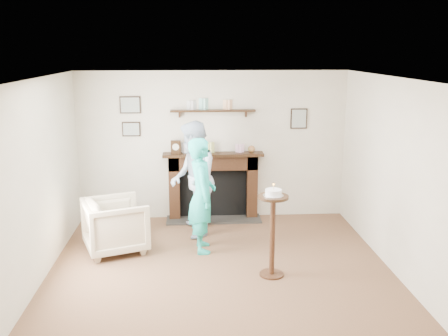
{
  "coord_description": "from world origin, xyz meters",
  "views": [
    {
      "loc": [
        -0.35,
        -5.76,
        2.85
      ],
      "look_at": [
        0.09,
        0.9,
        1.25
      ],
      "focal_mm": 40.0,
      "sensor_mm": 36.0,
      "label": 1
    }
  ],
  "objects_px": {
    "woman": "(202,250)",
    "pedestal_table": "(273,220)",
    "man": "(194,234)",
    "armchair": "(117,250)"
  },
  "relations": [
    {
      "from": "man",
      "to": "woman",
      "type": "distance_m",
      "value": 0.63
    },
    {
      "from": "pedestal_table",
      "to": "armchair",
      "type": "bearing_deg",
      "value": 155.81
    },
    {
      "from": "man",
      "to": "pedestal_table",
      "type": "height_order",
      "value": "pedestal_table"
    },
    {
      "from": "man",
      "to": "armchair",
      "type": "bearing_deg",
      "value": -66.85
    },
    {
      "from": "woman",
      "to": "pedestal_table",
      "type": "height_order",
      "value": "pedestal_table"
    },
    {
      "from": "armchair",
      "to": "man",
      "type": "bearing_deg",
      "value": -83.32
    },
    {
      "from": "woman",
      "to": "pedestal_table",
      "type": "bearing_deg",
      "value": -140.8
    },
    {
      "from": "man",
      "to": "woman",
      "type": "height_order",
      "value": "man"
    },
    {
      "from": "armchair",
      "to": "man",
      "type": "xyz_separation_m",
      "value": [
        1.12,
        0.57,
        0.0
      ]
    },
    {
      "from": "man",
      "to": "pedestal_table",
      "type": "xyz_separation_m",
      "value": [
        0.99,
        -1.52,
        0.75
      ]
    }
  ]
}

